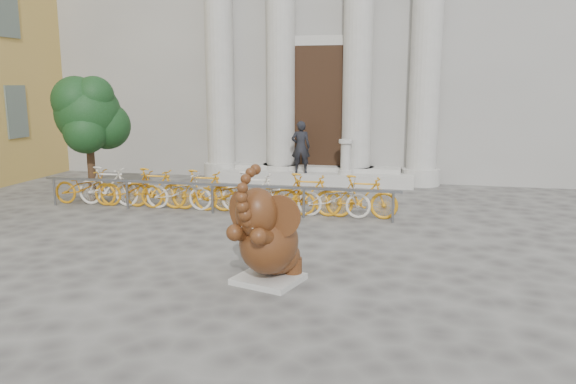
% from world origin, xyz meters
% --- Properties ---
extents(ground, '(80.00, 80.00, 0.00)m').
position_xyz_m(ground, '(0.00, 0.00, 0.00)').
color(ground, '#474442').
rests_on(ground, ground).
extents(classical_building, '(22.00, 10.70, 12.00)m').
position_xyz_m(classical_building, '(0.00, 14.93, 5.98)').
color(classical_building, gray).
rests_on(classical_building, ground).
extents(entrance_steps, '(6.00, 1.20, 0.36)m').
position_xyz_m(entrance_steps, '(0.00, 9.40, 0.18)').
color(entrance_steps, '#A8A59E').
rests_on(entrance_steps, ground).
extents(elephant_statue, '(1.25, 1.49, 1.89)m').
position_xyz_m(elephant_statue, '(0.78, 0.43, 0.69)').
color(elephant_statue, '#A8A59E').
rests_on(elephant_statue, ground).
extents(bike_rack, '(8.87, 0.53, 1.00)m').
position_xyz_m(bike_rack, '(-1.71, 5.00, 0.50)').
color(bike_rack, slate).
rests_on(bike_rack, ground).
extents(tree, '(1.87, 1.70, 3.24)m').
position_xyz_m(tree, '(-5.17, 5.31, 2.26)').
color(tree, '#332114').
rests_on(tree, ground).
extents(pedestrian, '(0.63, 0.46, 1.58)m').
position_xyz_m(pedestrian, '(-0.41, 9.07, 1.15)').
color(pedestrian, black).
rests_on(pedestrian, entrance_steps).
extents(balustrade_post, '(0.43, 0.43, 1.05)m').
position_xyz_m(balustrade_post, '(0.96, 9.10, 0.84)').
color(balustrade_post, '#A8A59E').
rests_on(balustrade_post, entrance_steps).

